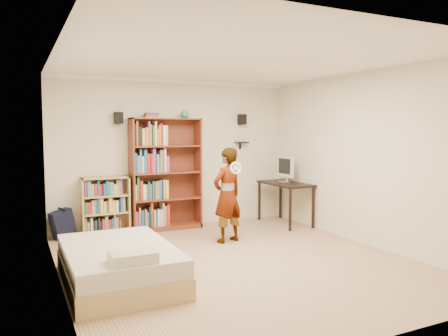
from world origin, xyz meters
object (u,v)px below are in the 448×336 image
at_px(tall_bookshelf, 166,174).
at_px(person, 227,195).
at_px(low_bookshelf, 106,206).
at_px(computer_desk, 285,203).
at_px(daybed, 119,260).

relative_size(tall_bookshelf, person, 1.32).
bearing_deg(person, tall_bookshelf, -81.64).
distance_m(low_bookshelf, computer_desk, 3.31).
distance_m(computer_desk, person, 1.78).
bearing_deg(tall_bookshelf, computer_desk, -14.55).
height_order(low_bookshelf, computer_desk, low_bookshelf).
distance_m(low_bookshelf, person, 2.15).
distance_m(tall_bookshelf, low_bookshelf, 1.18).
height_order(daybed, person, person).
relative_size(computer_desk, person, 0.77).
xyz_separation_m(computer_desk, person, (-1.58, -0.73, 0.36)).
distance_m(computer_desk, daybed, 4.02).
bearing_deg(computer_desk, low_bookshelf, 169.52).
height_order(computer_desk, daybed, computer_desk).
xyz_separation_m(tall_bookshelf, low_bookshelf, (-1.07, 0.04, -0.50)).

